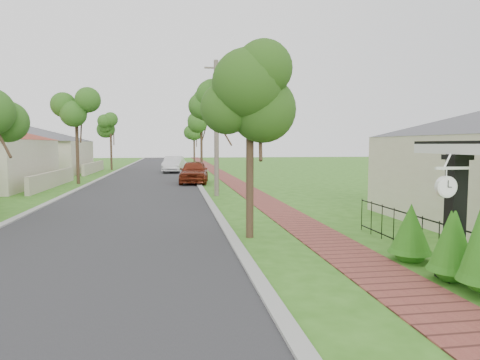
{
  "coord_description": "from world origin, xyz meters",
  "views": [
    {
      "loc": [
        -0.97,
        -8.66,
        2.71
      ],
      "look_at": [
        1.25,
        5.66,
        1.5
      ],
      "focal_mm": 32.0,
      "sensor_mm": 36.0,
      "label": 1
    }
  ],
  "objects": [
    {
      "name": "ground",
      "position": [
        0.0,
        0.0,
        0.0
      ],
      "size": [
        160.0,
        160.0,
        0.0
      ],
      "primitive_type": "plane",
      "color": "#336C19",
      "rests_on": "ground"
    },
    {
      "name": "near_tree",
      "position": [
        1.19,
        3.45,
        3.95
      ],
      "size": [
        1.94,
        1.94,
        4.97
      ],
      "color": "#382619",
      "rests_on": "ground"
    },
    {
      "name": "hedge_row",
      "position": [
        4.45,
        -1.62,
        0.83
      ],
      "size": [
        0.88,
        4.7,
        2.07
      ],
      "color": "#236113",
      "rests_on": "ground"
    },
    {
      "name": "station_clock",
      "position": [
        4.06,
        -1.4,
        1.95
      ],
      "size": [
        0.68,
        0.13,
        0.58
      ],
      "color": "white",
      "rests_on": "ground"
    },
    {
      "name": "street_trees",
      "position": [
        -2.87,
        26.84,
        4.54
      ],
      "size": [
        10.7,
        37.65,
        5.89
      ],
      "color": "#382619",
      "rests_on": "ground"
    },
    {
      "name": "kerb_left",
      "position": [
        -6.65,
        20.0,
        0.0
      ],
      "size": [
        0.3,
        120.0,
        0.1
      ],
      "primitive_type": "cube",
      "color": "#9E9E99",
      "rests_on": "ground"
    },
    {
      "name": "sidewalk",
      "position": [
        3.25,
        20.0,
        0.0
      ],
      "size": [
        1.5,
        120.0,
        0.03
      ],
      "primitive_type": "cube",
      "color": "brown",
      "rests_on": "ground"
    },
    {
      "name": "far_house_grey",
      "position": [
        -14.97,
        34.0,
        2.34
      ],
      "size": [
        15.56,
        15.56,
        4.6
      ],
      "color": "beige",
      "rests_on": "ground"
    },
    {
      "name": "porch_post",
      "position": [
        4.55,
        -1.0,
        1.12
      ],
      "size": [
        0.48,
        0.48,
        2.52
      ],
      "color": "black",
      "rests_on": "ground"
    },
    {
      "name": "picket_fence",
      "position": [
        4.9,
        -0.0,
        0.53
      ],
      "size": [
        0.03,
        8.02,
        1.0
      ],
      "color": "black",
      "rests_on": "ground"
    },
    {
      "name": "road",
      "position": [
        -3.0,
        20.0,
        0.0
      ],
      "size": [
        7.0,
        120.0,
        0.02
      ],
      "primitive_type": "cube",
      "color": "#28282B",
      "rests_on": "ground"
    },
    {
      "name": "parked_car_white",
      "position": [
        -1.0,
        33.05,
        0.78
      ],
      "size": [
        2.27,
        4.92,
        1.56
      ],
      "primitive_type": "imported",
      "rotation": [
        0.0,
        0.0,
        -0.13
      ],
      "color": "white",
      "rests_on": "ground"
    },
    {
      "name": "parked_car_red",
      "position": [
        0.4,
        21.14,
        0.79
      ],
      "size": [
        2.34,
        4.81,
        1.58
      ],
      "primitive_type": "imported",
      "rotation": [
        0.0,
        0.0,
        -0.1
      ],
      "color": "maroon",
      "rests_on": "ground"
    },
    {
      "name": "utility_pole",
      "position": [
        1.23,
        13.59,
        3.57
      ],
      "size": [
        1.2,
        0.24,
        7.02
      ],
      "color": "#6E6156",
      "rests_on": "ground"
    },
    {
      "name": "kerb_right",
      "position": [
        0.65,
        20.0,
        0.0
      ],
      "size": [
        0.3,
        120.0,
        0.1
      ],
      "primitive_type": "cube",
      "color": "#9E9E99",
      "rests_on": "ground"
    }
  ]
}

